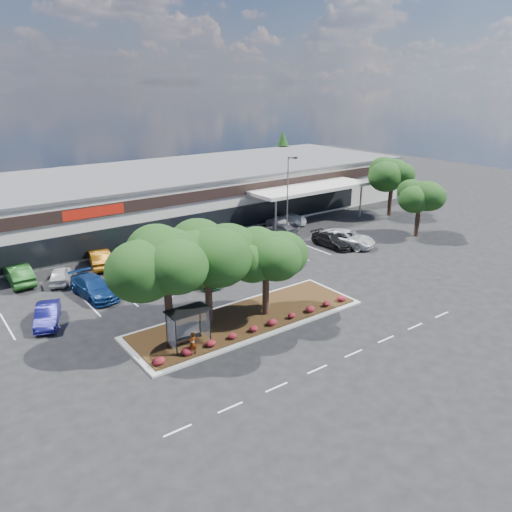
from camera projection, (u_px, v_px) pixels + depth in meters
ground at (303, 333)px, 34.95m from camera, size 160.00×160.00×0.00m
retail_store at (116, 201)px, 59.72m from camera, size 80.40×25.20×6.25m
landscape_island at (247, 319)px, 36.83m from camera, size 18.00×6.00×0.26m
lane_markings at (221, 287)px, 42.79m from camera, size 33.12×20.06×0.01m
shrub_row at (264, 325)px, 35.10m from camera, size 17.00×0.80×0.50m
bus_shelter at (187, 317)px, 32.23m from camera, size 2.75×1.55×2.59m
island_tree_west at (167, 284)px, 32.50m from camera, size 7.20×7.20×7.89m
island_tree_mid at (208, 273)px, 35.09m from camera, size 6.60×6.60×7.32m
island_tree_east at (266, 273)px, 36.32m from camera, size 5.80×5.80×6.50m
tree_east_near at (419, 208)px, 56.04m from camera, size 5.60×5.60×6.51m
tree_east_far at (391, 187)px, 64.74m from camera, size 6.40×6.40×7.62m
conifer_north_east at (283, 157)px, 85.95m from camera, size 3.96×3.96×9.00m
person_waiting at (193, 343)px, 31.50m from camera, size 0.62×0.47×1.55m
light_pole at (288, 202)px, 55.69m from camera, size 1.43×0.59×9.04m
survey_stake at (438, 283)px, 41.88m from camera, size 0.08×0.14×1.07m
car_0 at (47, 315)px, 36.07m from camera, size 2.92×4.61×1.43m
car_1 at (94, 287)px, 40.71m from camera, size 2.83×5.85×1.64m
car_2 at (146, 282)px, 42.17m from camera, size 2.76×4.24×1.34m
car_4 at (204, 275)px, 43.61m from camera, size 2.88×5.00×1.36m
car_5 at (233, 265)px, 46.02m from camera, size 3.18×4.45×1.41m
car_6 at (280, 248)px, 50.85m from camera, size 3.36×5.30×1.36m
car_7 at (346, 238)px, 53.36m from camera, size 4.83×6.73×1.70m
car_8 at (332, 240)px, 53.07m from camera, size 2.15×5.03×1.45m
car_9 at (18, 274)px, 43.37m from camera, size 1.82×5.19×1.71m
car_10 at (60, 275)px, 43.61m from camera, size 3.09×4.38×1.39m
car_11 at (100, 258)px, 47.36m from camera, size 2.81×5.38×1.69m
car_12 at (144, 256)px, 47.85m from camera, size 3.48×5.51×1.71m
car_13 at (173, 247)px, 50.71m from camera, size 3.64×5.19×1.64m
car_14 at (247, 241)px, 52.36m from camera, size 3.01×6.20×1.70m
car_15 at (281, 229)px, 57.24m from camera, size 2.04×4.67×1.34m
car_16 at (278, 223)px, 59.53m from camera, size 3.53×5.35×1.44m
car_17 at (288, 219)px, 61.52m from camera, size 3.54×4.97×1.34m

